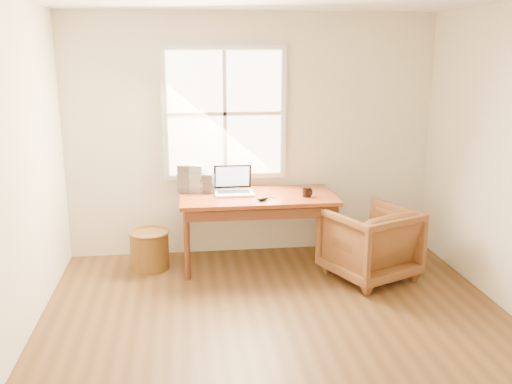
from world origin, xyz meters
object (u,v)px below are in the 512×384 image
Objects in this scene: armchair at (369,243)px; cd_stack_a at (198,179)px; laptop at (234,179)px; wicker_stool at (150,251)px; desk at (258,197)px; coffee_mug at (307,192)px.

armchair is 2.73× the size of cd_stack_a.
laptop is 1.55× the size of cd_stack_a.
armchair is 1.88m from cd_stack_a.
wicker_stool is at bearing -37.04° from armchair.
laptop is 0.40m from cd_stack_a.
desk is 0.30m from laptop.
laptop reaches higher than armchair.
desk is 16.21× the size of coffee_mug.
armchair is 1.51m from laptop.
laptop is 0.76m from coffee_mug.
armchair is 2.23m from wicker_stool.
cd_stack_a is at bearing 22.73° from wicker_stool.
cd_stack_a is (-0.61, 0.22, 0.16)m from desk.
armchair is 1.76× the size of laptop.
coffee_mug is 0.34× the size of cd_stack_a.
coffee_mug reaches higher than wicker_stool.
desk is at bearing -14.35° from laptop.
armchair is 7.98× the size of coffee_mug.
cd_stack_a is at bearing 156.54° from laptop.
laptop reaches higher than desk.
desk is 0.51m from coffee_mug.
wicker_stool is at bearing -176.65° from laptop.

